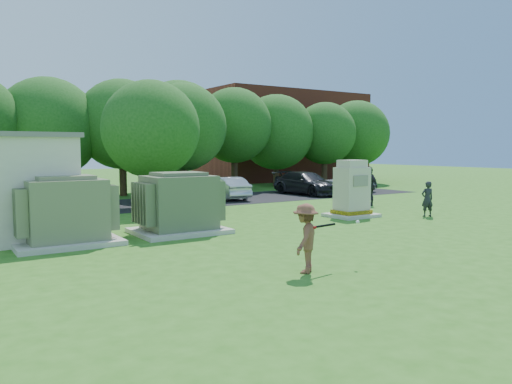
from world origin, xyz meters
TOP-DOWN VIEW (x-y plane):
  - ground at (0.00, 0.00)m, footprint 120.00×120.00m
  - brick_building at (18.00, 27.00)m, footprint 15.00×8.00m
  - parking_strip at (7.00, 13.50)m, footprint 20.00×6.00m
  - transformer_left at (-6.50, 4.50)m, footprint 3.00×2.40m
  - transformer_right at (-2.80, 4.50)m, footprint 3.00×2.40m
  - generator_cabinet at (4.96, 4.22)m, footprint 1.96×1.61m
  - picnic_table at (-0.17, 8.47)m, footprint 2.04×1.53m
  - batter at (-2.67, -2.14)m, footprint 1.19×1.10m
  - person_by_generator at (7.65, 2.49)m, footprint 0.63×0.51m
  - person_walking_right at (8.68, 6.80)m, footprint 0.64×1.21m
  - car_white at (-0.14, 13.61)m, footprint 2.70×3.96m
  - car_silver_a at (4.20, 13.41)m, footprint 1.71×3.96m
  - car_dark at (9.77, 13.13)m, footprint 2.28×5.01m
  - car_silver_b at (13.32, 13.55)m, footprint 3.32×4.52m
  - batting_equipment at (-2.08, -2.20)m, footprint 1.60×0.24m
  - tree_row at (1.75, 18.50)m, footprint 41.30×13.30m

SIDE VIEW (x-z plane):
  - ground at x=0.00m, z-range 0.00..0.00m
  - parking_strip at x=7.00m, z-range 0.00..0.01m
  - picnic_table at x=-0.17m, z-range 0.11..0.98m
  - car_silver_b at x=13.32m, z-range 0.00..1.14m
  - car_white at x=-0.14m, z-range 0.00..1.25m
  - car_silver_a at x=4.20m, z-range 0.00..1.27m
  - car_dark at x=9.77m, z-range 0.00..1.42m
  - person_by_generator at x=7.65m, z-range 0.00..1.49m
  - batter at x=-2.67m, z-range 0.00..1.61m
  - transformer_left at x=-6.50m, z-range -0.07..2.00m
  - transformer_right at x=-2.80m, z-range -0.07..2.00m
  - person_walking_right at x=8.68m, z-range 0.00..1.97m
  - generator_cabinet at x=4.96m, z-range -0.15..2.24m
  - batting_equipment at x=-2.08m, z-range 1.01..1.11m
  - brick_building at x=18.00m, z-range 0.00..8.00m
  - tree_row at x=1.75m, z-range 0.50..7.80m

